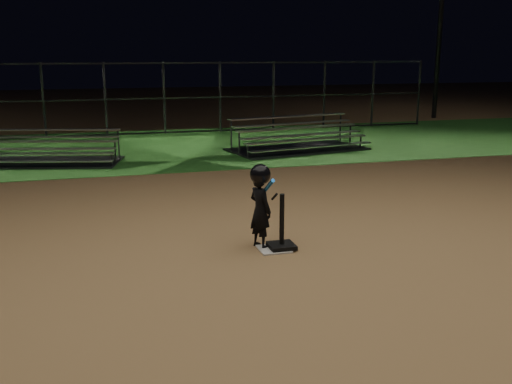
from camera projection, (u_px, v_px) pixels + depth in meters
name	position (u px, v px, depth m)	size (l,w,h in m)	color
ground	(274.00, 250.00, 8.74)	(80.00, 80.00, 0.00)	#9D7447
grass_strip	(178.00, 147.00, 18.11)	(60.00, 8.00, 0.01)	#245F1E
home_plate	(274.00, 249.00, 8.74)	(0.45, 0.45, 0.02)	beige
batting_tee	(282.00, 238.00, 8.73)	(0.38, 0.38, 0.82)	black
child_batter	(260.00, 204.00, 8.71)	(0.45, 0.66, 1.27)	black
bleacher_left	(52.00, 157.00, 15.35)	(3.73, 2.45, 0.84)	#BABBBF
bleacher_right	(298.00, 144.00, 17.38)	(4.24, 2.65, 0.96)	#BBBCC1
backstop_fence	(164.00, 98.00, 20.63)	(20.08, 0.08, 2.50)	#38383D
light_pole_right	(443.00, 0.00, 24.71)	(0.90, 0.53, 8.30)	#2D2D30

